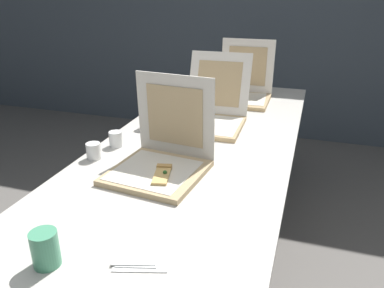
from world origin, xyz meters
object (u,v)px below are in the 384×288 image
(pizza_box_middle, at_px, (211,115))
(cup_white_far, at_px, (180,106))
(pizza_box_back, at_px, (242,92))
(cup_white_near_left, at_px, (94,151))
(cup_white_near_center, at_px, (116,139))
(cup_white_mid, at_px, (146,122))
(pizza_box_front, at_px, (161,159))
(cup_printed_front, at_px, (45,249))
(table, at_px, (199,150))
(napkin_pile, at_px, (140,253))

(pizza_box_middle, bearing_deg, cup_white_far, 145.53)
(pizza_box_back, xyz_separation_m, cup_white_near_left, (-0.43, -1.08, -0.02))
(cup_white_near_center, bearing_deg, cup_white_near_left, -99.04)
(pizza_box_middle, relative_size, cup_white_far, 6.88)
(cup_white_mid, height_order, cup_white_near_center, same)
(pizza_box_front, height_order, cup_white_mid, pizza_box_front)
(pizza_box_middle, distance_m, cup_white_near_left, 0.68)
(pizza_box_back, bearing_deg, cup_white_near_center, -114.56)
(pizza_box_back, distance_m, cup_white_mid, 0.77)
(pizza_box_back, bearing_deg, cup_printed_front, -97.26)
(table, distance_m, cup_white_near_center, 0.40)
(cup_white_mid, bearing_deg, pizza_box_middle, 28.13)
(table, relative_size, napkin_pile, 12.39)
(cup_white_far, relative_size, cup_white_near_left, 1.00)
(pizza_box_middle, distance_m, cup_white_near_center, 0.54)
(cup_white_mid, height_order, cup_printed_front, cup_printed_front)
(table, relative_size, pizza_box_middle, 4.80)
(cup_printed_front, bearing_deg, cup_white_near_center, 105.49)
(cup_printed_front, xyz_separation_m, napkin_pile, (0.22, 0.11, -0.05))
(pizza_box_middle, distance_m, cup_white_mid, 0.34)
(cup_white_mid, xyz_separation_m, cup_white_near_center, (-0.03, -0.26, 0.00))
(table, bearing_deg, pizza_box_back, 85.67)
(pizza_box_back, distance_m, cup_white_far, 0.47)
(pizza_box_front, distance_m, cup_white_mid, 0.51)
(pizza_box_middle, distance_m, pizza_box_back, 0.52)
(pizza_box_front, xyz_separation_m, cup_white_near_center, (-0.30, 0.18, -0.02))
(table, distance_m, cup_printed_front, 0.96)
(cup_white_near_center, distance_m, cup_printed_front, 0.81)
(cup_white_mid, distance_m, cup_white_near_center, 0.26)
(pizza_box_front, xyz_separation_m, cup_printed_front, (-0.08, -0.60, -0.00))
(pizza_box_front, bearing_deg, pizza_box_middle, 92.15)
(pizza_box_front, distance_m, cup_white_near_left, 0.32)
(table, xyz_separation_m, cup_printed_front, (-0.13, -0.95, 0.10))
(pizza_box_front, height_order, pizza_box_middle, pizza_box_front)
(pizza_box_front, bearing_deg, napkin_pile, -68.57)
(cup_white_near_left, xyz_separation_m, napkin_pile, (0.46, -0.51, -0.03))
(cup_white_near_left, relative_size, napkin_pile, 0.38)
(table, height_order, cup_printed_front, cup_printed_front)
(pizza_box_front, distance_m, napkin_pile, 0.51)
(cup_printed_front, bearing_deg, pizza_box_middle, 84.20)
(table, xyz_separation_m, pizza_box_middle, (-0.01, 0.25, 0.10))
(cup_white_far, bearing_deg, cup_white_near_left, -100.57)
(table, bearing_deg, cup_white_near_center, -154.28)
(cup_white_mid, height_order, cup_white_near_left, same)
(pizza_box_back, distance_m, cup_printed_front, 1.72)
(pizza_box_front, distance_m, cup_white_near_center, 0.35)
(cup_white_near_center, bearing_deg, table, 25.72)
(cup_white_far, bearing_deg, table, -58.71)
(pizza_box_front, distance_m, cup_printed_front, 0.61)
(table, bearing_deg, pizza_box_middle, 93.02)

